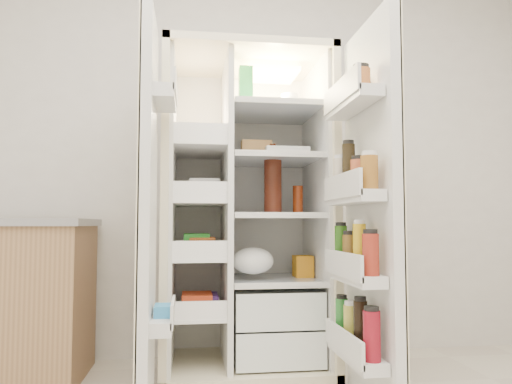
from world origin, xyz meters
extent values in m
cube|color=silver|center=(0.00, 2.00, 1.35)|extent=(4.00, 0.02, 2.70)
cube|color=beige|center=(0.03, 1.93, 0.90)|extent=(0.92, 0.04, 1.80)
cube|color=beige|center=(-0.41, 1.60, 0.90)|extent=(0.04, 0.70, 1.80)
cube|color=beige|center=(0.47, 1.60, 0.90)|extent=(0.04, 0.70, 1.80)
cube|color=beige|center=(0.03, 1.60, 1.78)|extent=(0.92, 0.70, 0.04)
cube|color=beige|center=(0.03, 1.60, 0.04)|extent=(0.92, 0.70, 0.08)
cube|color=silver|center=(0.03, 1.90, 0.92)|extent=(0.84, 0.02, 1.68)
cube|color=silver|center=(-0.38, 1.60, 0.92)|extent=(0.02, 0.62, 1.68)
cube|color=silver|center=(0.44, 1.60, 0.92)|extent=(0.02, 0.62, 1.68)
cube|color=silver|center=(-0.08, 1.60, 0.92)|extent=(0.03, 0.62, 1.68)
cube|color=white|center=(0.18, 1.58, 0.18)|extent=(0.47, 0.52, 0.19)
cube|color=white|center=(0.18, 1.58, 0.39)|extent=(0.47, 0.52, 0.19)
cube|color=#FFD18C|center=(0.18, 1.65, 1.72)|extent=(0.30, 0.30, 0.02)
cube|color=white|center=(-0.24, 1.60, 0.35)|extent=(0.28, 0.58, 0.02)
cube|color=white|center=(-0.24, 1.60, 0.65)|extent=(0.28, 0.58, 0.02)
cube|color=white|center=(-0.24, 1.60, 0.95)|extent=(0.28, 0.58, 0.02)
cube|color=white|center=(-0.24, 1.60, 1.25)|extent=(0.28, 0.58, 0.02)
cube|color=silver|center=(0.18, 1.60, 0.52)|extent=(0.49, 0.58, 0.01)
cube|color=silver|center=(0.18, 1.60, 0.88)|extent=(0.49, 0.58, 0.01)
cube|color=silver|center=(0.18, 1.60, 1.20)|extent=(0.49, 0.58, 0.02)
cube|color=silver|center=(0.18, 1.60, 1.48)|extent=(0.49, 0.58, 0.02)
cube|color=#E1471F|center=(-0.24, 1.60, 0.41)|extent=(0.16, 0.20, 0.10)
cube|color=green|center=(-0.24, 1.60, 0.72)|extent=(0.14, 0.18, 0.12)
cube|color=white|center=(-0.24, 1.60, 0.99)|extent=(0.20, 0.22, 0.07)
cube|color=yellow|center=(-0.24, 1.60, 1.33)|extent=(0.15, 0.16, 0.14)
cube|color=#4F2D89|center=(-0.24, 1.60, 0.40)|extent=(0.18, 0.20, 0.09)
cube|color=#B85620|center=(-0.24, 1.60, 0.71)|extent=(0.14, 0.18, 0.10)
cube|color=white|center=(-0.24, 1.60, 1.02)|extent=(0.16, 0.16, 0.12)
sphere|color=orange|center=(0.06, 1.50, 0.12)|extent=(0.07, 0.07, 0.07)
sphere|color=orange|center=(0.15, 1.54, 0.12)|extent=(0.07, 0.07, 0.07)
sphere|color=orange|center=(0.25, 1.50, 0.12)|extent=(0.07, 0.07, 0.07)
sphere|color=orange|center=(0.11, 1.64, 0.12)|extent=(0.07, 0.07, 0.07)
sphere|color=orange|center=(0.21, 1.62, 0.12)|extent=(0.07, 0.07, 0.07)
sphere|color=orange|center=(0.31, 1.58, 0.12)|extent=(0.07, 0.07, 0.07)
ellipsoid|color=#3A6923|center=(0.18, 1.60, 0.40)|extent=(0.26, 0.24, 0.11)
cylinder|color=#3E170D|center=(0.18, 1.54, 1.04)|extent=(0.10, 0.10, 0.31)
cylinder|color=maroon|center=(0.33, 1.60, 0.97)|extent=(0.06, 0.06, 0.17)
cube|color=#22803D|center=(0.01, 1.48, 1.60)|extent=(0.07, 0.07, 0.22)
cylinder|color=silver|center=(0.28, 1.55, 1.53)|extent=(0.10, 0.10, 0.09)
cylinder|color=#A57426|center=(0.21, 1.65, 1.53)|extent=(0.07, 0.07, 0.09)
cube|color=white|center=(0.26, 1.54, 1.24)|extent=(0.25, 0.10, 0.06)
cube|color=#BC874B|center=(0.09, 1.61, 1.26)|extent=(0.17, 0.10, 0.11)
ellipsoid|color=white|center=(0.06, 1.52, 0.60)|extent=(0.23, 0.21, 0.15)
cube|color=orange|center=(0.37, 1.64, 0.59)|extent=(0.10, 0.12, 0.12)
cube|color=silver|center=(-0.47, 1.05, 0.90)|extent=(0.05, 0.40, 1.72)
cube|color=beige|center=(-0.50, 1.05, 0.90)|extent=(0.01, 0.40, 1.72)
cube|color=silver|center=(-0.40, 1.05, 0.40)|extent=(0.09, 0.32, 0.06)
cube|color=silver|center=(-0.40, 1.05, 1.40)|extent=(0.09, 0.32, 0.06)
cube|color=#338CCC|center=(-0.40, 1.05, 0.43)|extent=(0.07, 0.12, 0.10)
cube|color=silver|center=(0.53, 0.96, 0.90)|extent=(0.05, 0.58, 1.72)
cube|color=beige|center=(0.55, 0.96, 0.90)|extent=(0.01, 0.58, 1.72)
cube|color=silver|center=(0.44, 0.96, 0.26)|extent=(0.11, 0.50, 0.05)
cube|color=silver|center=(0.44, 0.96, 0.60)|extent=(0.11, 0.50, 0.05)
cube|color=silver|center=(0.44, 0.96, 0.95)|extent=(0.11, 0.50, 0.05)
cube|color=silver|center=(0.44, 0.96, 1.38)|extent=(0.11, 0.50, 0.05)
cylinder|color=maroon|center=(0.44, 0.76, 0.39)|extent=(0.07, 0.07, 0.20)
cylinder|color=black|center=(0.44, 0.89, 0.40)|extent=(0.06, 0.06, 0.22)
cylinder|color=gold|center=(0.44, 1.02, 0.38)|extent=(0.06, 0.06, 0.18)
cylinder|color=#26742A|center=(0.44, 1.15, 0.38)|extent=(0.06, 0.06, 0.19)
cylinder|color=maroon|center=(0.44, 0.76, 0.71)|extent=(0.07, 0.07, 0.17)
cylinder|color=gold|center=(0.44, 0.89, 0.73)|extent=(0.06, 0.06, 0.21)
cylinder|color=brown|center=(0.44, 1.02, 0.70)|extent=(0.07, 0.07, 0.16)
cylinder|color=#265814|center=(0.44, 1.15, 0.72)|extent=(0.06, 0.06, 0.20)
cylinder|color=brown|center=(0.44, 0.76, 1.04)|extent=(0.07, 0.07, 0.14)
cylinder|color=#A24829|center=(0.44, 0.89, 1.04)|extent=(0.07, 0.07, 0.14)
cylinder|color=black|center=(0.44, 1.02, 1.09)|extent=(0.06, 0.06, 0.23)
cylinder|color=beige|center=(0.44, 1.15, 1.06)|extent=(0.06, 0.06, 0.18)
cylinder|color=#A05628|center=(0.44, 0.84, 1.45)|extent=(0.08, 0.08, 0.10)
cylinder|color=brown|center=(0.44, 1.06, 1.45)|extent=(0.08, 0.08, 0.10)
camera|label=1|loc=(-0.29, -1.14, 0.83)|focal=34.00mm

